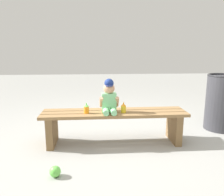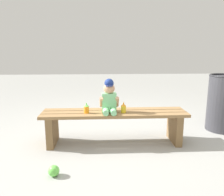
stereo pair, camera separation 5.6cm
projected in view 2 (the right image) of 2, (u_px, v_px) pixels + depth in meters
name	position (u px, v px, depth m)	size (l,w,h in m)	color
ground_plane	(114.00, 142.00, 2.87)	(16.00, 16.00, 0.00)	#999993
park_bench	(114.00, 121.00, 2.81)	(1.76, 0.39, 0.40)	olive
child_figure	(109.00, 98.00, 2.73)	(0.23, 0.27, 0.40)	#7FCC8C
sippy_cup_left	(86.00, 108.00, 2.70)	(0.06, 0.06, 0.12)	orange
sippy_cup_right	(124.00, 108.00, 2.72)	(0.06, 0.06, 0.12)	yellow
toy_ball	(54.00, 171.00, 2.10)	(0.10, 0.10, 0.10)	#66CC4C
trash_bin	(224.00, 103.00, 3.25)	(0.47, 0.47, 0.80)	#333338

